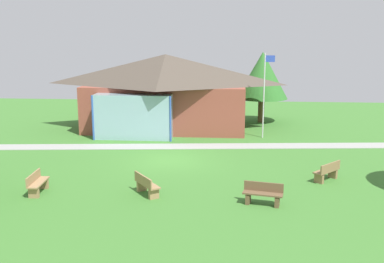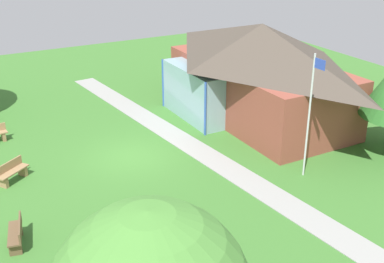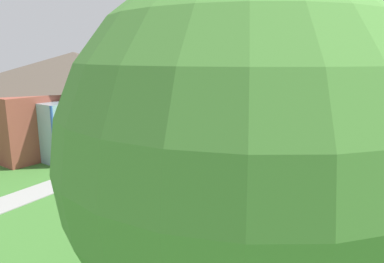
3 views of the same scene
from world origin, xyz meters
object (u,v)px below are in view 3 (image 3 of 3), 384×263
object	(u,v)px
bench_lawn_far_right	(308,131)
tree_lawn_corner	(240,153)
bench_front_right	(351,149)
tree_behind_pavilion_right	(126,74)
bench_front_center	(304,171)
flagpole	(177,85)
bench_front_left	(257,210)
tree_far_east	(368,72)
pavilion	(77,95)

from	to	relation	value
bench_lawn_far_right	tree_lawn_corner	xyz separation A→B (m)	(-16.81, -4.54, 3.14)
bench_front_right	tree_behind_pavilion_right	bearing A→B (deg)	-81.55
bench_lawn_far_right	bench_front_center	bearing A→B (deg)	151.29
bench_lawn_far_right	tree_lawn_corner	world-z (taller)	tree_lawn_corner
tree_behind_pavilion_right	bench_front_center	bearing A→B (deg)	-109.25
flagpole	bench_front_left	xyz separation A→B (m)	(-9.93, -11.11, -2.53)
bench_front_center	tree_behind_pavilion_right	distance (m)	17.50
tree_far_east	bench_front_center	bearing A→B (deg)	-178.01
flagpole	bench_front_right	bearing A→B (deg)	-94.25
pavilion	tree_far_east	distance (m)	19.06
bench_front_center	tree_behind_pavilion_right	xyz separation A→B (m)	(5.68, 16.27, 3.07)
pavilion	bench_front_center	size ratio (longest dim) A/B	7.92
tree_behind_pavilion_right	bench_front_left	bearing A→B (deg)	-121.73
bench_lawn_far_right	bench_front_center	world-z (taller)	same
bench_front_right	tree_lawn_corner	xyz separation A→B (m)	(-13.76, -1.40, 3.14)
bench_front_left	bench_front_right	xyz separation A→B (m)	(9.07, -0.53, 0.00)
tree_far_east	tree_behind_pavilion_right	bearing A→B (deg)	115.23
tree_lawn_corner	tree_behind_pavilion_right	distance (m)	23.61
bench_front_center	bench_front_right	bearing A→B (deg)	45.24
bench_front_right	tree_behind_pavilion_right	world-z (taller)	tree_behind_pavilion_right
bench_front_left	bench_front_center	distance (m)	4.47
flagpole	bench_front_right	world-z (taller)	flagpole
bench_lawn_far_right	tree_behind_pavilion_right	distance (m)	14.29
pavilion	bench_lawn_far_right	world-z (taller)	pavilion
tree_far_east	bench_front_left	bearing A→B (deg)	-178.02
bench_lawn_far_right	tree_lawn_corner	bearing A→B (deg)	148.63
pavilion	tree_behind_pavilion_right	bearing A→B (deg)	25.22
flagpole	bench_front_center	bearing A→B (deg)	-116.51
flagpole	bench_front_center	xyz separation A→B (m)	(-5.46, -10.95, -2.53)
flagpole	tree_far_east	bearing A→B (deg)	-53.85
flagpole	bench_front_right	xyz separation A→B (m)	(-0.86, -11.64, -2.53)
bench_front_center	pavilion	bearing A→B (deg)	148.58
bench_front_center	tree_lawn_corner	distance (m)	9.91
bench_front_center	tree_behind_pavilion_right	size ratio (longest dim) A/B	0.28
tree_lawn_corner	tree_far_east	bearing A→B (deg)	6.51
bench_lawn_far_right	tree_far_east	world-z (taller)	tree_far_east
bench_front_right	tree_lawn_corner	world-z (taller)	tree_lawn_corner
pavilion	tree_lawn_corner	distance (m)	17.19
pavilion	tree_lawn_corner	xyz separation A→B (m)	(-8.05, -15.16, 0.89)
bench_lawn_far_right	tree_far_east	bearing A→B (deg)	-66.48
bench_front_center	tree_lawn_corner	xyz separation A→B (m)	(-9.16, -2.09, 3.14)
bench_front_left	tree_behind_pavilion_right	size ratio (longest dim) A/B	0.29
tree_behind_pavilion_right	tree_far_east	xyz separation A→B (m)	(7.45, -15.81, 0.37)
tree_behind_pavilion_right	bench_front_right	bearing A→B (deg)	-93.66
bench_front_left	flagpole	bearing A→B (deg)	134.57
bench_lawn_far_right	bench_front_left	distance (m)	12.40
pavilion	bench_lawn_far_right	bearing A→B (deg)	-50.47
bench_front_left	bench_front_right	bearing A→B (deg)	83.02
bench_lawn_far_right	bench_front_right	xyz separation A→B (m)	(-3.05, -3.14, 0.00)
bench_front_right	tree_behind_pavilion_right	distance (m)	17.26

